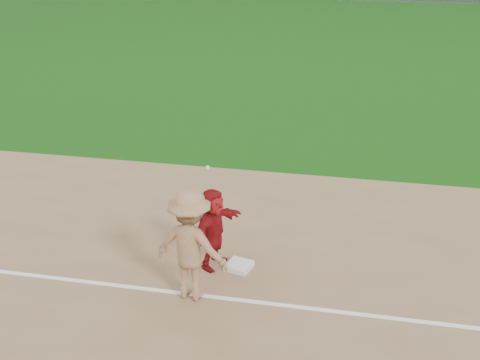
# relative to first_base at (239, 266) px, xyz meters

# --- Properties ---
(ground) EXTENTS (160.00, 160.00, 0.00)m
(ground) POSITION_rel_first_base_xyz_m (-0.24, -0.23, -0.07)
(ground) COLOR #144A0E
(ground) RESTS_ON ground
(foul_line) EXTENTS (60.00, 0.10, 0.01)m
(foul_line) POSITION_rel_first_base_xyz_m (-0.24, -1.03, -0.05)
(foul_line) COLOR white
(foul_line) RESTS_ON infield_dirt
(first_base) EXTENTS (0.55, 0.55, 0.10)m
(first_base) POSITION_rel_first_base_xyz_m (0.00, 0.00, 0.00)
(first_base) COLOR white
(first_base) RESTS_ON infield_dirt
(base_runner) EXTENTS (0.88, 1.56, 1.60)m
(base_runner) POSITION_rel_first_base_xyz_m (-0.50, 0.03, 0.75)
(base_runner) COLOR maroon
(base_runner) RESTS_ON infield_dirt
(first_base_play) EXTENTS (1.43, 0.98, 2.35)m
(first_base_play) POSITION_rel_first_base_xyz_m (-0.63, -1.05, 0.97)
(first_base_play) COLOR gray
(first_base_play) RESTS_ON infield_dirt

